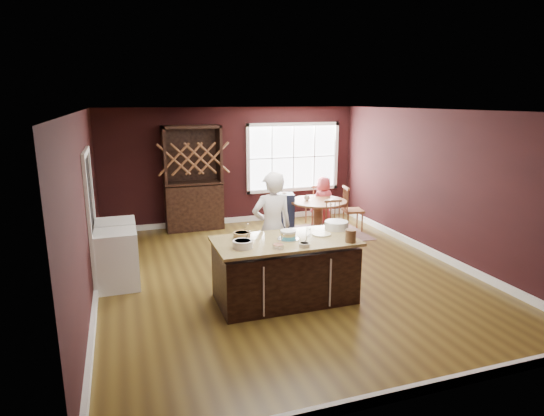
% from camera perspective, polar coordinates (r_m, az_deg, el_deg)
% --- Properties ---
extents(room_shell, '(7.00, 7.00, 7.00)m').
position_cam_1_polar(room_shell, '(7.37, 1.55, 1.59)').
color(room_shell, brown).
rests_on(room_shell, ground).
extents(window, '(2.36, 0.10, 1.66)m').
position_cam_1_polar(window, '(11.07, 2.68, 6.37)').
color(window, white).
rests_on(window, room_shell).
extents(doorway, '(0.08, 1.26, 2.13)m').
position_cam_1_polar(doorway, '(7.61, -21.66, -1.50)').
color(doorway, white).
rests_on(doorway, room_shell).
extents(kitchen_island, '(2.03, 1.06, 0.92)m').
position_cam_1_polar(kitchen_island, '(6.64, 1.62, -7.95)').
color(kitchen_island, black).
rests_on(kitchen_island, ground).
extents(dining_table, '(1.21, 1.21, 0.75)m').
position_cam_1_polar(dining_table, '(9.85, 5.81, -0.29)').
color(dining_table, olive).
rests_on(dining_table, ground).
extents(baker, '(0.66, 0.45, 1.79)m').
position_cam_1_polar(baker, '(7.16, 0.02, -2.50)').
color(baker, silver).
rests_on(baker, ground).
extents(layer_cake, '(0.32, 0.32, 0.13)m').
position_cam_1_polar(layer_cake, '(6.49, 2.04, -3.39)').
color(layer_cake, white).
rests_on(layer_cake, kitchen_island).
extents(bowl_blue, '(0.27, 0.27, 0.10)m').
position_cam_1_polar(bowl_blue, '(6.13, -3.70, -4.55)').
color(bowl_blue, white).
rests_on(bowl_blue, kitchen_island).
extents(bowl_yellow, '(0.24, 0.24, 0.09)m').
position_cam_1_polar(bowl_yellow, '(6.55, -3.81, -3.44)').
color(bowl_yellow, brown).
rests_on(bowl_yellow, kitchen_island).
extents(bowl_pink, '(0.16, 0.16, 0.06)m').
position_cam_1_polar(bowl_pink, '(6.10, 0.79, -4.83)').
color(bowl_pink, silver).
rests_on(bowl_pink, kitchen_island).
extents(bowl_olive, '(0.15, 0.15, 0.06)m').
position_cam_1_polar(bowl_olive, '(6.18, 4.06, -4.64)').
color(bowl_olive, '#F7E5B8').
rests_on(bowl_olive, kitchen_island).
extents(drinking_glass, '(0.07, 0.07, 0.14)m').
position_cam_1_polar(drinking_glass, '(6.60, 4.58, -3.09)').
color(drinking_glass, silver).
rests_on(drinking_glass, kitchen_island).
extents(dinner_plate, '(0.28, 0.28, 0.02)m').
position_cam_1_polar(dinner_plate, '(6.75, 6.22, -3.27)').
color(dinner_plate, '#FEF8C1').
rests_on(dinner_plate, kitchen_island).
extents(white_tub, '(0.36, 0.36, 0.12)m').
position_cam_1_polar(white_tub, '(7.06, 8.09, -2.14)').
color(white_tub, white).
rests_on(white_tub, kitchen_island).
extents(stoneware_crock, '(0.15, 0.15, 0.18)m').
position_cam_1_polar(stoneware_crock, '(6.44, 9.84, -3.48)').
color(stoneware_crock, brown).
rests_on(stoneware_crock, kitchen_island).
extents(rug, '(2.05, 1.60, 0.01)m').
position_cam_1_polar(rug, '(9.99, 5.74, -3.23)').
color(rug, brown).
rests_on(rug, ground).
extents(chair_east, '(0.47, 0.49, 1.02)m').
position_cam_1_polar(chair_east, '(10.24, 10.14, -0.04)').
color(chair_east, brown).
rests_on(chair_east, ground).
extents(chair_south, '(0.42, 0.41, 0.92)m').
position_cam_1_polar(chair_south, '(9.12, 7.95, -1.96)').
color(chair_south, brown).
rests_on(chair_south, ground).
extents(chair_north, '(0.44, 0.42, 0.97)m').
position_cam_1_polar(chair_north, '(10.68, 5.43, 0.53)').
color(chair_north, '#9B5D23').
rests_on(chair_north, ground).
extents(seated_woman, '(0.62, 0.45, 1.18)m').
position_cam_1_polar(seated_woman, '(10.39, 6.44, 0.73)').
color(seated_woman, '#C7414D').
rests_on(seated_woman, ground).
extents(high_chair, '(0.45, 0.45, 0.93)m').
position_cam_1_polar(high_chair, '(9.84, 1.61, -0.63)').
color(high_chair, black).
rests_on(high_chair, ground).
extents(toddler, '(0.18, 0.14, 0.26)m').
position_cam_1_polar(toddler, '(9.83, 1.02, 1.40)').
color(toddler, '#8CA5BF').
rests_on(toddler, high_chair).
extents(table_plate, '(0.19, 0.19, 0.01)m').
position_cam_1_polar(table_plate, '(9.81, 7.21, 0.95)').
color(table_plate, beige).
rests_on(table_plate, dining_table).
extents(table_cup, '(0.15, 0.15, 0.10)m').
position_cam_1_polar(table_cup, '(9.80, 4.39, 1.25)').
color(table_cup, beige).
rests_on(table_cup, dining_table).
extents(hutch, '(1.26, 0.53, 2.32)m').
position_cam_1_polar(hutch, '(10.24, -9.89, 3.68)').
color(hutch, black).
rests_on(hutch, ground).
extents(washer, '(0.63, 0.61, 0.91)m').
position_cam_1_polar(washer, '(7.45, -18.85, -6.17)').
color(washer, silver).
rests_on(washer, ground).
extents(dryer, '(0.63, 0.61, 0.92)m').
position_cam_1_polar(dryer, '(8.05, -18.87, -4.66)').
color(dryer, white).
rests_on(dryer, ground).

